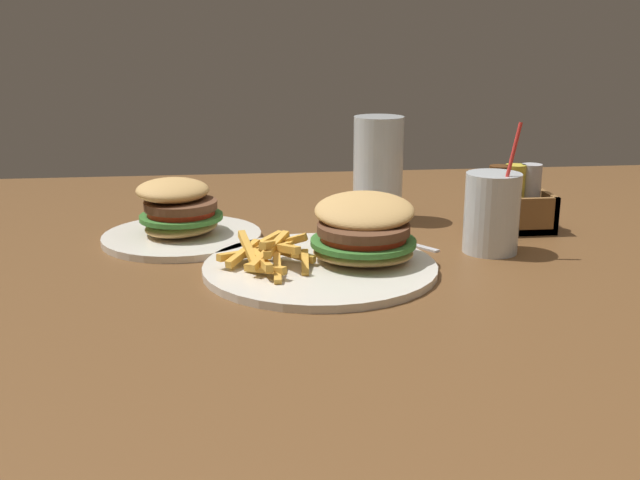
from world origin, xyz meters
The scene contains 7 objects.
dining_table centered at (0.00, 0.00, 0.65)m, with size 1.52×1.24×0.74m.
meal_plate_near centered at (-0.04, -0.05, 0.76)m, with size 0.30×0.30×0.10m.
beer_glass centered at (0.06, 0.20, 0.81)m, with size 0.08×0.08×0.17m.
juice_glass centered at (0.18, -0.01, 0.79)m, with size 0.08×0.08×0.18m.
spoon centered at (0.02, 0.12, 0.74)m, with size 0.13×0.17×0.02m.
meal_plate_far centered at (-0.25, 0.11, 0.77)m, with size 0.23×0.23×0.09m.
condiment_caddy centered at (0.25, 0.11, 0.77)m, with size 0.11×0.08×0.10m.
Camera 1 is at (-0.17, -0.96, 1.04)m, focal length 42.00 mm.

